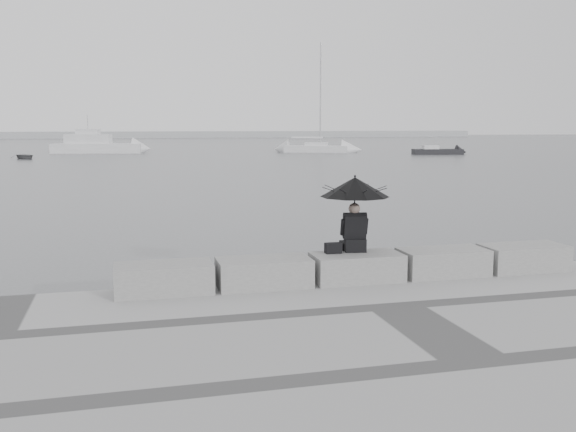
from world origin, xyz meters
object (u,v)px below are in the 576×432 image
object	(u,v)px
seated_person	(355,195)
motor_cruiser	(98,145)
small_motorboat	(437,152)
sailboat_right	(316,148)
dinghy	(25,156)

from	to	relation	value
seated_person	motor_cruiser	distance (m)	67.88
seated_person	small_motorboat	size ratio (longest dim) A/B	0.24
seated_person	sailboat_right	world-z (taller)	sailboat_right
seated_person	motor_cruiser	size ratio (longest dim) A/B	0.13
motor_cruiser	small_motorboat	world-z (taller)	motor_cruiser
small_motorboat	dinghy	world-z (taller)	small_motorboat
small_motorboat	seated_person	bearing A→B (deg)	-109.32
motor_cruiser	dinghy	distance (m)	13.27
sailboat_right	dinghy	xyz separation A→B (m)	(-31.66, -7.01, -0.26)
motor_cruiser	small_motorboat	bearing A→B (deg)	-9.16
seated_person	sailboat_right	distance (m)	65.57
sailboat_right	motor_cruiser	size ratio (longest dim) A/B	1.22
seated_person	small_motorboat	world-z (taller)	seated_person
sailboat_right	small_motorboat	xyz separation A→B (m)	(11.62, -8.30, -0.21)
seated_person	small_motorboat	bearing A→B (deg)	70.97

